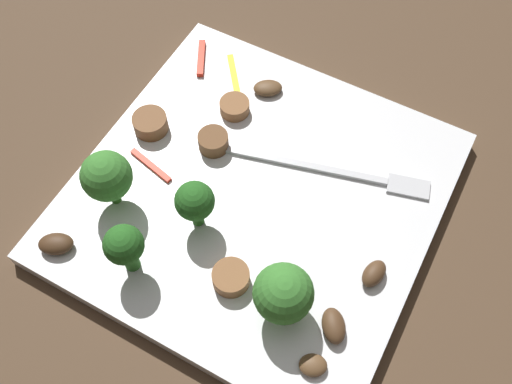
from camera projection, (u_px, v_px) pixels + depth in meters
name	position (u px, v px, depth m)	size (l,w,h in m)	color
ground_plane	(256.00, 202.00, 0.49)	(1.40, 1.40, 0.00)	#4C3826
plate	(256.00, 197.00, 0.49)	(0.29, 0.29, 0.02)	white
fork	(339.00, 173.00, 0.49)	(0.18, 0.06, 0.00)	silver
broccoli_floret_0	(283.00, 294.00, 0.40)	(0.04, 0.04, 0.05)	#408630
broccoli_floret_1	(124.00, 246.00, 0.42)	(0.03, 0.03, 0.05)	#296420
broccoli_floret_2	(195.00, 202.00, 0.44)	(0.03, 0.03, 0.05)	#296420
broccoli_floret_3	(107.00, 177.00, 0.44)	(0.04, 0.04, 0.06)	#408630
sausage_slice_0	(150.00, 123.00, 0.50)	(0.03, 0.03, 0.01)	brown
sausage_slice_1	(213.00, 141.00, 0.49)	(0.03, 0.03, 0.01)	brown
sausage_slice_2	(235.00, 107.00, 0.51)	(0.03, 0.03, 0.01)	brown
sausage_slice_3	(231.00, 278.00, 0.43)	(0.03, 0.03, 0.01)	brown
mushroom_0	(268.00, 88.00, 0.53)	(0.03, 0.02, 0.01)	brown
mushroom_1	(334.00, 326.00, 0.42)	(0.03, 0.02, 0.01)	#4C331E
mushroom_2	(313.00, 365.00, 0.40)	(0.02, 0.02, 0.01)	brown
mushroom_3	(374.00, 274.00, 0.44)	(0.02, 0.02, 0.01)	#4C331E
mushroom_4	(56.00, 244.00, 0.45)	(0.03, 0.02, 0.01)	#422B19
pepper_strip_0	(201.00, 58.00, 0.55)	(0.04, 0.01, 0.00)	red
pepper_strip_2	(234.00, 77.00, 0.54)	(0.05, 0.01, 0.00)	yellow
pepper_strip_3	(151.00, 165.00, 0.49)	(0.05, 0.01, 0.00)	red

